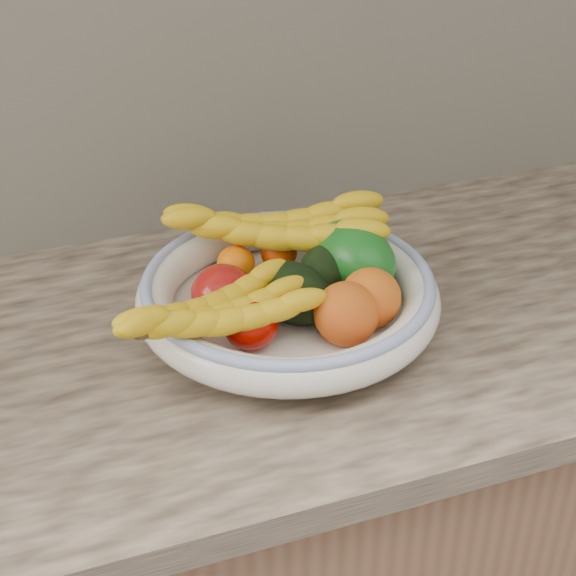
# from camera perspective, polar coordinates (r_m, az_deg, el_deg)

# --- Properties ---
(kitchen_counter) EXTENTS (2.44, 0.66, 1.40)m
(kitchen_counter) POSITION_cam_1_polar(r_m,az_deg,el_deg) (1.47, -0.35, -16.16)
(kitchen_counter) COLOR brown
(kitchen_counter) RESTS_ON ground
(fruit_bowl) EXTENTS (0.39, 0.39, 0.08)m
(fruit_bowl) POSITION_cam_1_polar(r_m,az_deg,el_deg) (1.13, 0.00, -0.49)
(fruit_bowl) COLOR white
(fruit_bowl) RESTS_ON kitchen_counter
(clementine_back_left) EXTENTS (0.06, 0.06, 0.05)m
(clementine_back_left) POSITION_cam_1_polar(r_m,az_deg,el_deg) (1.19, -3.39, 1.62)
(clementine_back_left) COLOR orange
(clementine_back_left) RESTS_ON fruit_bowl
(clementine_back_right) EXTENTS (0.06, 0.06, 0.05)m
(clementine_back_right) POSITION_cam_1_polar(r_m,az_deg,el_deg) (1.22, -0.60, 2.32)
(clementine_back_right) COLOR #FF4F05
(clementine_back_right) RESTS_ON fruit_bowl
(tomato_left) EXTENTS (0.09, 0.09, 0.07)m
(tomato_left) POSITION_cam_1_polar(r_m,az_deg,el_deg) (1.11, -4.23, -0.34)
(tomato_left) COLOR #9E120F
(tomato_left) RESTS_ON fruit_bowl
(tomato_near_left) EXTENTS (0.08, 0.08, 0.06)m
(tomato_near_left) POSITION_cam_1_polar(r_m,az_deg,el_deg) (1.05, -2.44, -2.33)
(tomato_near_left) COLOR #A00700
(tomato_near_left) RESTS_ON fruit_bowl
(avocado_center) EXTENTS (0.12, 0.14, 0.08)m
(avocado_center) POSITION_cam_1_polar(r_m,az_deg,el_deg) (1.11, 0.32, -0.33)
(avocado_center) COLOR black
(avocado_center) RESTS_ON fruit_bowl
(avocado_right) EXTENTS (0.12, 0.12, 0.07)m
(avocado_right) POSITION_cam_1_polar(r_m,az_deg,el_deg) (1.16, 2.48, 1.18)
(avocado_right) COLOR black
(avocado_right) RESTS_ON fruit_bowl
(green_mango) EXTENTS (0.15, 0.17, 0.12)m
(green_mango) POSITION_cam_1_polar(r_m,az_deg,el_deg) (1.16, 4.20, 1.98)
(green_mango) COLOR #105615
(green_mango) RESTS_ON fruit_bowl
(peach_front) EXTENTS (0.11, 0.11, 0.08)m
(peach_front) POSITION_cam_1_polar(r_m,az_deg,el_deg) (1.07, 3.79, -1.68)
(peach_front) COLOR orange
(peach_front) RESTS_ON fruit_bowl
(peach_right) EXTENTS (0.10, 0.10, 0.08)m
(peach_right) POSITION_cam_1_polar(r_m,az_deg,el_deg) (1.09, 5.34, -0.66)
(peach_right) COLOR orange
(peach_right) RESTS_ON fruit_bowl
(banana_bunch_back) EXTENTS (0.34, 0.21, 0.09)m
(banana_bunch_back) POSITION_cam_1_polar(r_m,az_deg,el_deg) (1.19, -0.84, 3.52)
(banana_bunch_back) COLOR yellow
(banana_bunch_back) RESTS_ON fruit_bowl
(banana_bunch_front) EXTENTS (0.29, 0.17, 0.07)m
(banana_bunch_front) POSITION_cam_1_polar(r_m,az_deg,el_deg) (1.03, -4.60, -1.91)
(banana_bunch_front) COLOR yellow
(banana_bunch_front) RESTS_ON fruit_bowl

